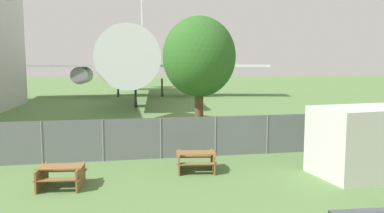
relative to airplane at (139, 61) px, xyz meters
The scene contains 6 objects.
perimeter_fence 31.79m from the airplane, 86.39° to the right, with size 56.07×0.07×1.87m.
airplane is the anchor object (origin of this frame).
portable_cabin 36.29m from the airplane, 78.87° to the right, with size 4.17×2.83×2.63m.
picnic_bench_near_cabin 35.38m from the airplane, 97.16° to the right, with size 1.65×1.54×0.76m.
picnic_bench_open_grass 34.00m from the airplane, 88.95° to the right, with size 1.75×1.61×0.76m.
tree_left_of_cabin 29.96m from the airplane, 87.08° to the right, with size 3.60×3.60×6.61m.
Camera 1 is at (-4.23, -6.65, 4.27)m, focal length 35.00 mm.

